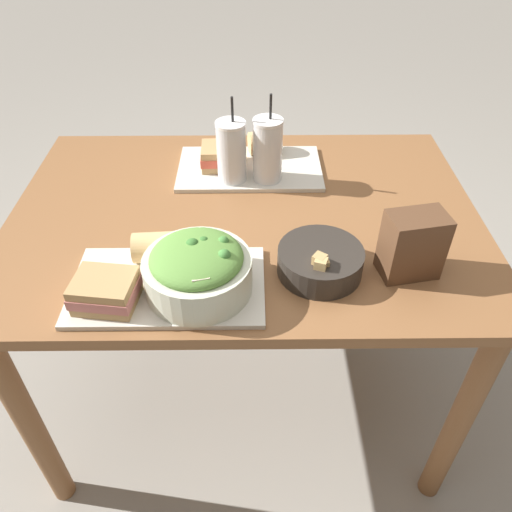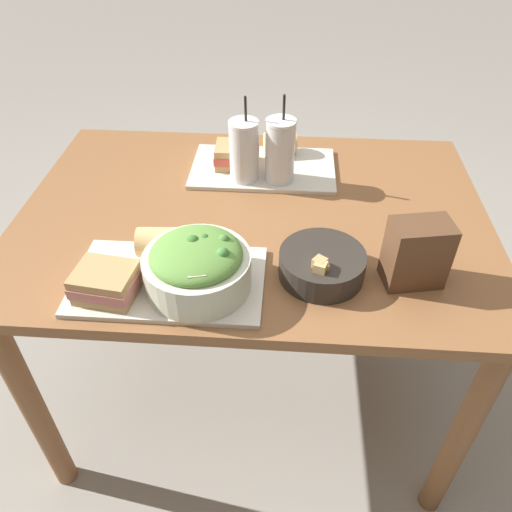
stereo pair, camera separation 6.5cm
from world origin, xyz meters
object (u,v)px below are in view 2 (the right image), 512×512
sandwich_near (106,282)px  baguette_far (281,143)px  baguette_near (162,242)px  sandwich_far (237,155)px  soup_bowl (322,264)px  drink_cup_red (280,153)px  drink_cup_dark (244,153)px  salad_bowl (197,265)px  chip_bag (417,253)px

sandwich_near → baguette_far: bearing=69.1°
sandwich_near → baguette_near: 0.16m
sandwich_far → baguette_far: 0.15m
baguette_near → soup_bowl: bearing=-98.9°
drink_cup_red → sandwich_near: bearing=-125.4°
baguette_near → drink_cup_red: (0.26, 0.35, 0.05)m
baguette_far → drink_cup_dark: size_ratio=0.44×
drink_cup_dark → drink_cup_red: 0.10m
salad_bowl → baguette_near: salad_bowl is taller
baguette_near → drink_cup_red: drink_cup_red is taller
sandwich_near → sandwich_far: (0.22, 0.55, 0.00)m
sandwich_near → chip_bag: bearing=16.5°
sandwich_near → chip_bag: (0.65, 0.10, 0.03)m
sandwich_near → drink_cup_dark: 0.54m
sandwich_near → baguette_near: (0.09, 0.14, 0.00)m
salad_bowl → soup_bowl: (0.26, 0.06, -0.03)m
soup_bowl → drink_cup_dark: (-0.21, 0.38, 0.06)m
salad_bowl → chip_bag: 0.46m
baguette_far → chip_bag: 0.61m
sandwich_far → salad_bowl: bearing=-95.2°
soup_bowl → sandwich_far: size_ratio=1.47×
sandwich_near → sandwich_far: bearing=76.1°
sandwich_far → drink_cup_dark: size_ratio=0.54×
salad_bowl → sandwich_near: bearing=-167.6°
baguette_far → baguette_near: bearing=140.9°
drink_cup_dark → sandwich_near: bearing=-116.9°
sandwich_far → drink_cup_dark: (0.03, -0.07, 0.05)m
soup_bowl → sandwich_far: soup_bowl is taller
salad_bowl → drink_cup_red: size_ratio=0.92×
baguette_near → sandwich_far: bearing=-20.9°
salad_bowl → chip_bag: (0.46, 0.06, 0.01)m
salad_bowl → drink_cup_red: 0.47m
sandwich_far → drink_cup_dark: drink_cup_dark is taller
drink_cup_dark → baguette_near: bearing=-114.6°
soup_bowl → baguette_far: size_ratio=1.81×
sandwich_near → baguette_far: baguette_far is taller
sandwich_near → drink_cup_red: 0.60m
baguette_far → drink_cup_dark: drink_cup_dark is taller
soup_bowl → drink_cup_dark: 0.44m
salad_bowl → soup_bowl: bearing=13.2°
drink_cup_dark → chip_bag: size_ratio=1.58×
soup_bowl → drink_cup_red: bearing=105.8°
salad_bowl → soup_bowl: size_ratio=1.19×
soup_bowl → sandwich_near: size_ratio=1.37×
salad_bowl → baguette_near: 0.14m
drink_cup_dark → chip_bag: (0.40, -0.38, -0.02)m
chip_bag → baguette_far: bearing=109.1°
baguette_far → sandwich_far: bearing=110.6°
soup_bowl → baguette_near: (-0.36, 0.03, 0.01)m
drink_cup_red → drink_cup_dark: bearing=180.0°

